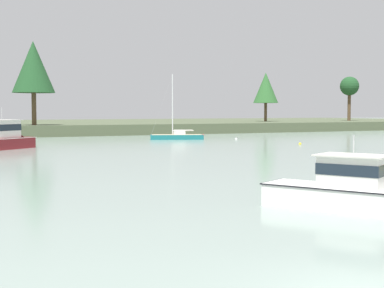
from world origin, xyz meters
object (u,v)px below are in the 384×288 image
Objects in this scene: sailboat_teal at (177,138)px; mooring_buoy_red at (203,135)px; cruiser_white at (360,198)px; cruiser_maroon at (4,142)px; mooring_buoy_white at (236,139)px; mooring_buoy_yellow at (300,144)px.

mooring_buoy_red is at bearing 44.78° from sailboat_teal.
cruiser_maroon is at bearing 100.14° from cruiser_white.
mooring_buoy_white is (23.49, 50.29, -0.47)m from cruiser_white.
cruiser_white is 19.02× the size of mooring_buoy_yellow.
sailboat_teal is 18.55× the size of mooring_buoy_red.
sailboat_teal is 25.95m from cruiser_maroon.
cruiser_maroon is (-7.85, 43.86, 0.19)m from cruiser_white.
mooring_buoy_yellow is 13.23m from mooring_buoy_white.
cruiser_maroon reaches higher than mooring_buoy_red.
sailboat_teal is 24.36× the size of mooring_buoy_yellow.
mooring_buoy_white is (7.36, -3.48, -0.14)m from sailboat_teal.
cruiser_white reaches higher than mooring_buoy_red.
cruiser_maroon is 23.79× the size of mooring_buoy_white.
cruiser_white is 14.48× the size of mooring_buoy_red.
cruiser_white is at bearing -123.43° from mooring_buoy_yellow.
sailboat_teal reaches higher than cruiser_maroon.
sailboat_teal is at bearing 22.46° from cruiser_maroon.
mooring_buoy_red is (23.96, 61.55, -0.45)m from cruiser_white.
cruiser_maroon is 18.39× the size of mooring_buoy_red.
cruiser_maroon is 33.04m from mooring_buoy_yellow.
mooring_buoy_red is (-0.53, 24.44, 0.02)m from mooring_buoy_yellow.
mooring_buoy_yellow is at bearing -63.35° from sailboat_teal.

